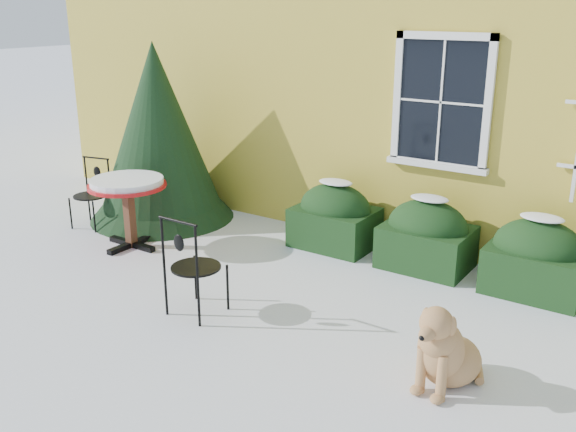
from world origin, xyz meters
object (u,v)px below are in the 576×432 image
Objects in this scene: bistro_table at (127,190)px; dog at (444,352)px; evergreen_shrub at (159,150)px; patio_chair_near at (193,266)px; patio_chair_far at (92,193)px.

bistro_table reaches higher than dog.
evergreen_shrub is 2.39× the size of patio_chair_near.
patio_chair_near reaches higher than dog.
dog is at bearing -20.52° from evergreen_shrub.
patio_chair_near reaches higher than patio_chair_far.
patio_chair_near is 2.66m from dog.
patio_chair_far is (-1.10, 0.29, -0.29)m from bistro_table.
patio_chair_far is (-3.13, 1.29, -0.05)m from patio_chair_near.
evergreen_shrub reaches higher than patio_chair_far.
dog is at bearing -23.30° from patio_chair_far.
bistro_table is at bearing 177.53° from dog.
bistro_table is 4.77m from dog.
dog is (5.78, -1.12, -0.16)m from patio_chair_far.
patio_chair_near is 1.22× the size of dog.
patio_chair_far reaches higher than dog.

